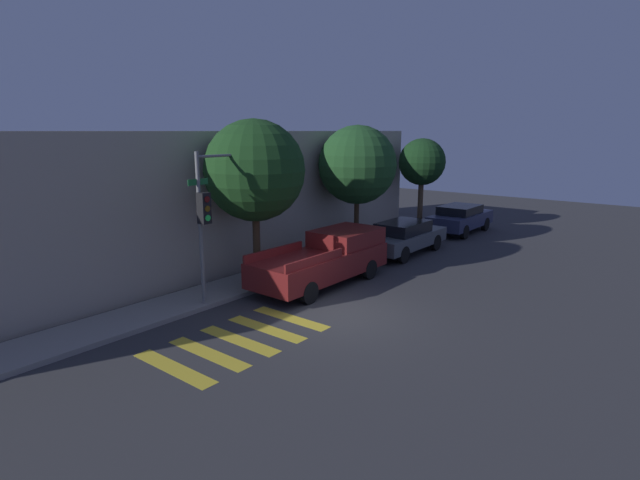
% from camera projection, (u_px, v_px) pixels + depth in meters
% --- Properties ---
extents(ground_plane, '(60.00, 60.00, 0.00)m').
position_uv_depth(ground_plane, '(335.00, 314.00, 14.51)').
color(ground_plane, '#333335').
extents(sidewalk, '(26.00, 1.82, 0.14)m').
position_uv_depth(sidewalk, '(239.00, 285.00, 17.01)').
color(sidewalk, gray).
rests_on(sidewalk, ground).
extents(building_row, '(26.00, 6.00, 5.22)m').
position_uv_depth(building_row, '(160.00, 201.00, 19.10)').
color(building_row, '#A89E8E').
rests_on(building_row, ground).
extents(crosswalk, '(4.37, 2.60, 0.00)m').
position_uv_depth(crosswalk, '(239.00, 340.00, 12.71)').
color(crosswalk, gold).
rests_on(crosswalk, ground).
extents(traffic_light_pole, '(2.07, 0.56, 4.65)m').
position_uv_depth(traffic_light_pole, '(211.00, 201.00, 14.65)').
color(traffic_light_pole, slate).
rests_on(traffic_light_pole, ground).
extents(pickup_truck, '(5.47, 2.02, 1.74)m').
position_uv_depth(pickup_truck, '(326.00, 258.00, 17.32)').
color(pickup_truck, maroon).
rests_on(pickup_truck, ground).
extents(sedan_near_corner, '(4.67, 1.78, 1.42)m').
position_uv_depth(sedan_near_corner, '(404.00, 236.00, 21.51)').
color(sedan_near_corner, '#4C5156').
rests_on(sedan_near_corner, ground).
extents(sedan_middle, '(4.44, 1.88, 1.44)m').
position_uv_depth(sedan_middle, '(460.00, 218.00, 25.99)').
color(sedan_middle, '#2D3351').
rests_on(sedan_middle, ground).
extents(tree_near_corner, '(3.41, 3.41, 5.63)m').
position_uv_depth(tree_near_corner, '(255.00, 171.00, 16.65)').
color(tree_near_corner, '#42301E').
rests_on(tree_near_corner, ground).
extents(tree_midblock, '(3.35, 3.35, 5.48)m').
position_uv_depth(tree_midblock, '(357.00, 165.00, 21.28)').
color(tree_midblock, '#42301E').
rests_on(tree_midblock, ground).
extents(tree_far_end, '(2.41, 2.41, 4.86)m').
position_uv_depth(tree_far_end, '(422.00, 162.00, 25.81)').
color(tree_far_end, brown).
rests_on(tree_far_end, ground).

